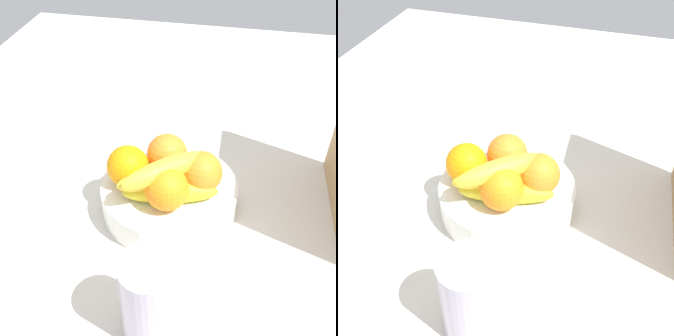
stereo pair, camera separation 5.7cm
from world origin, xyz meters
TOP-DOWN VIEW (x-y plane):
  - ground_plane at (0.00, 0.00)cm, footprint 180.00×140.00cm
  - fruit_bowl at (3.37, -0.22)cm, footprint 25.66×25.66cm
  - orange_front_left at (-0.74, -1.23)cm, footprint 7.78×7.78cm
  - orange_front_right at (4.22, -7.53)cm, footprint 7.78×7.78cm
  - orange_center at (8.70, 0.64)cm, footprint 7.78×7.78cm
  - orange_back_left at (3.18, 5.81)cm, footprint 7.78×7.78cm
  - banana_bunch at (6.74, 0.18)cm, footprint 14.44×18.64cm
  - thermos_tumbler at (28.76, 2.44)cm, footprint 8.37×8.37cm

SIDE VIEW (x-z plane):
  - ground_plane at x=0.00cm, z-range -3.00..0.00cm
  - fruit_bowl at x=3.37cm, z-range 0.00..5.97cm
  - thermos_tumbler at x=28.76cm, z-range 0.00..14.99cm
  - orange_front_left at x=-0.74cm, z-range 5.97..13.75cm
  - orange_front_right at x=4.22cm, z-range 5.97..13.75cm
  - orange_center at x=8.70cm, z-range 5.97..13.75cm
  - orange_back_left at x=3.18cm, z-range 5.97..13.75cm
  - banana_bunch at x=6.74cm, z-range 5.97..14.37cm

